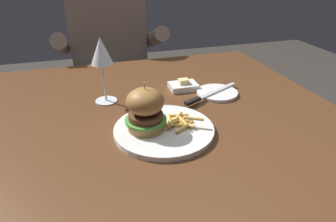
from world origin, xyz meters
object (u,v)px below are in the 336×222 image
Objects in this scene: table_knife at (207,95)px; butter_dish at (183,86)px; main_plate at (164,130)px; wine_glass at (101,54)px; diner_person at (111,78)px; burger_sandwich at (145,109)px; bread_plate at (217,93)px.

table_knife is 2.35× the size of butter_dish.
wine_glass is (-0.12, 0.23, 0.15)m from main_plate.
table_knife is 0.19× the size of diner_person.
main_plate is 0.30m from wine_glass.
burger_sandwich is 0.31m from butter_dish.
butter_dish reaches higher than table_knife.
burger_sandwich is 0.63× the size of wine_glass.
burger_sandwich is at bearing -70.21° from wine_glass.
wine_glass is 1.50× the size of bread_plate.
wine_glass is at bearing -175.03° from butter_dish.
wine_glass is 0.39m from bread_plate.
bread_plate is 0.05m from table_knife.
diner_person is at bearing 82.94° from wine_glass.
butter_dish reaches higher than bread_plate.
butter_dish is at bearing 141.87° from bread_plate.
wine_glass is 0.74m from diner_person.
burger_sandwich is at bearing -90.14° from diner_person.
burger_sandwich is 0.33m from bread_plate.
bread_plate is (0.23, 0.18, -0.00)m from main_plate.
burger_sandwich is 0.28m from table_knife.
wine_glass is 0.30m from butter_dish.
burger_sandwich is 0.94× the size of bread_plate.
burger_sandwich is 0.58× the size of table_knife.
butter_dish is at bearing 115.79° from table_knife.
wine_glass is 2.16× the size of butter_dish.
bread_plate is 0.12× the size of diner_person.
bread_plate is 0.61× the size of table_knife.
burger_sandwich reaches higher than table_knife.
bread_plate is at bearing -38.13° from butter_dish.
table_knife is 0.11m from butter_dish.
bread_plate is at bearing -7.95° from wine_glass.
butter_dish is at bearing 60.73° from main_plate.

